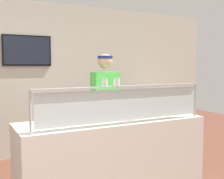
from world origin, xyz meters
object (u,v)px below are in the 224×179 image
Objects in this scene: parmesan_shaker at (105,83)px; pizza_server at (124,115)px; pepper_flake_shaker at (117,83)px; pizza_tray at (122,117)px; worker_figure at (106,107)px; pizza_box_stack at (154,95)px.

pizza_server is at bearing 37.69° from parmesan_shaker.
parmesan_shaker is at bearing 180.00° from pepper_flake_shaker.
pizza_tray is at bearing 125.84° from pizza_server.
parmesan_shaker is 0.05× the size of worker_figure.
pepper_flake_shaker is 0.05× the size of worker_figure.
pizza_box_stack is (1.54, 0.94, 0.01)m from worker_figure.
parmesan_shaker is 2.80m from pizza_box_stack.
worker_figure reaches higher than pizza_tray.
pizza_server is 2.25m from pizza_box_stack.
pizza_box_stack is (1.62, 1.56, 0.05)m from pizza_tray.
pizza_server is (0.01, -0.02, 0.02)m from pizza_tray.
parmesan_shaker reaches higher than pizza_server.
pizza_box_stack is at bearing 45.25° from pepper_flake_shaker.
worker_figure is at bearing 82.23° from pizza_tray.
pizza_server is 3.23× the size of pepper_flake_shaker.
pepper_flake_shaker reaches higher than pizza_server.
pepper_flake_shaker reaches higher than parmesan_shaker.
pizza_box_stack is at bearing 49.08° from pizza_server.
worker_figure reaches higher than pizza_box_stack.
pizza_server is at bearing -96.45° from worker_figure.
pizza_tray is 0.62m from pepper_flake_shaker.
worker_figure is (0.08, 0.62, 0.04)m from pizza_tray.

